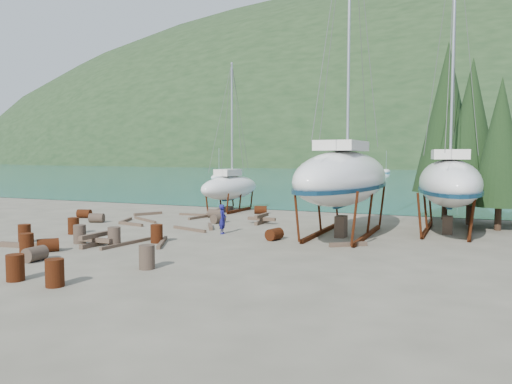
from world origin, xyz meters
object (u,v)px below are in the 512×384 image
at_px(large_sailboat_far, 449,182).
at_px(small_sailboat_shore, 230,187).
at_px(large_sailboat_near, 344,177).
at_px(worker, 223,219).

height_order(large_sailboat_far, small_sailboat_shore, large_sailboat_far).
bearing_deg(large_sailboat_near, worker, -159.83).
distance_m(large_sailboat_near, large_sailboat_far, 5.94).
height_order(large_sailboat_near, worker, large_sailboat_near).
bearing_deg(large_sailboat_near, large_sailboat_far, 35.65).
bearing_deg(small_sailboat_shore, large_sailboat_far, -11.32).
relative_size(large_sailboat_near, small_sailboat_shore, 1.69).
xyz_separation_m(large_sailboat_near, small_sailboat_shore, (-10.67, 8.10, -1.20)).
distance_m(large_sailboat_near, worker, 6.76).
bearing_deg(worker, large_sailboat_near, -83.49).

